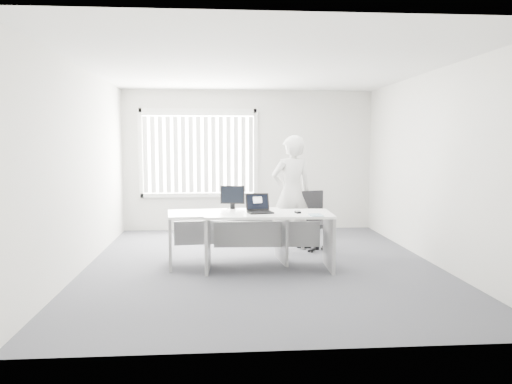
{
  "coord_description": "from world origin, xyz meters",
  "views": [
    {
      "loc": [
        -0.63,
        -7.05,
        1.76
      ],
      "look_at": [
        -0.07,
        0.15,
        1.04
      ],
      "focal_mm": 35.0,
      "sensor_mm": 36.0,
      "label": 1
    }
  ],
  "objects": [
    {
      "name": "wall_right",
      "position": [
        2.5,
        0.0,
        1.4
      ],
      "size": [
        0.02,
        6.0,
        2.8
      ],
      "primitive_type": "cube",
      "color": "silver",
      "rests_on": "ground"
    },
    {
      "name": "office_chair",
      "position": [
        0.99,
        0.98,
        0.3
      ],
      "size": [
        0.7,
        0.7,
        0.96
      ],
      "rotation": [
        0.0,
        0.0,
        0.34
      ],
      "color": "black",
      "rests_on": "ground"
    },
    {
      "name": "monitor",
      "position": [
        -0.41,
        0.33,
        0.94
      ],
      "size": [
        0.38,
        0.17,
        0.36
      ],
      "primitive_type": null,
      "rotation": [
        0.0,
        0.0,
        -0.19
      ],
      "color": "black",
      "rests_on": "desk_far"
    },
    {
      "name": "person",
      "position": [
        0.58,
        1.02,
        0.94
      ],
      "size": [
        0.78,
        0.61,
        1.88
      ],
      "primitive_type": "imported",
      "rotation": [
        0.0,
        0.0,
        3.39
      ],
      "color": "silver",
      "rests_on": "ground"
    },
    {
      "name": "wall_back",
      "position": [
        0.0,
        3.0,
        1.4
      ],
      "size": [
        5.0,
        0.02,
        2.8
      ],
      "primitive_type": "cube",
      "color": "silver",
      "rests_on": "ground"
    },
    {
      "name": "desk_far",
      "position": [
        -0.5,
        0.1,
        0.55
      ],
      "size": [
        1.74,
        0.95,
        0.76
      ],
      "rotation": [
        0.0,
        0.0,
        0.1
      ],
      "color": "white",
      "rests_on": "ground"
    },
    {
      "name": "ceiling",
      "position": [
        0.0,
        0.0,
        2.8
      ],
      "size": [
        5.0,
        6.0,
        0.02
      ],
      "primitive_type": "cube",
      "color": "silver",
      "rests_on": "wall_back"
    },
    {
      "name": "ground",
      "position": [
        0.0,
        0.0,
        0.0
      ],
      "size": [
        6.0,
        6.0,
        0.0
      ],
      "primitive_type": "plane",
      "color": "#505158",
      "rests_on": "ground"
    },
    {
      "name": "paper_sheet",
      "position": [
        0.49,
        -0.4,
        0.79
      ],
      "size": [
        0.33,
        0.26,
        0.0
      ],
      "primitive_type": "cube",
      "rotation": [
        0.0,
        0.0,
        0.16
      ],
      "color": "white",
      "rests_on": "desk_near"
    },
    {
      "name": "wall_front",
      "position": [
        0.0,
        -3.0,
        1.4
      ],
      "size": [
        5.0,
        0.02,
        2.8
      ],
      "primitive_type": "cube",
      "color": "silver",
      "rests_on": "ground"
    },
    {
      "name": "wall_left",
      "position": [
        -2.5,
        0.0,
        1.4
      ],
      "size": [
        0.02,
        6.0,
        2.8
      ],
      "primitive_type": "cube",
      "color": "silver",
      "rests_on": "ground"
    },
    {
      "name": "blinds",
      "position": [
        -1.0,
        2.9,
        1.52
      ],
      "size": [
        2.2,
        0.1,
        1.5
      ],
      "primitive_type": null,
      "color": "white",
      "rests_on": "wall_back"
    },
    {
      "name": "laptop",
      "position": [
        -0.04,
        -0.27,
        0.92
      ],
      "size": [
        0.39,
        0.36,
        0.26
      ],
      "primitive_type": null,
      "rotation": [
        0.0,
        0.0,
        0.19
      ],
      "color": "black",
      "rests_on": "desk_near"
    },
    {
      "name": "desk_near",
      "position": [
        0.07,
        -0.25,
        0.57
      ],
      "size": [
        1.77,
        0.88,
        0.79
      ],
      "rotation": [
        0.0,
        0.0,
        -0.04
      ],
      "color": "white",
      "rests_on": "ground"
    },
    {
      "name": "keyboard",
      "position": [
        -0.42,
        -0.09,
        0.77
      ],
      "size": [
        0.47,
        0.32,
        0.02
      ],
      "primitive_type": "cube",
      "rotation": [
        0.0,
        0.0,
        0.43
      ],
      "color": "black",
      "rests_on": "desk_far"
    },
    {
      "name": "window",
      "position": [
        -1.0,
        2.96,
        1.55
      ],
      "size": [
        2.32,
        0.06,
        1.76
      ],
      "primitive_type": "cube",
      "color": "silver",
      "rests_on": "wall_back"
    },
    {
      "name": "mouse",
      "position": [
        0.47,
        -0.33,
        0.81
      ],
      "size": [
        0.08,
        0.11,
        0.04
      ],
      "primitive_type": null,
      "rotation": [
        0.0,
        0.0,
        0.24
      ],
      "color": "#B7B7BA",
      "rests_on": "paper_sheet"
    },
    {
      "name": "booklet",
      "position": [
        0.68,
        -0.54,
        0.8
      ],
      "size": [
        0.18,
        0.24,
        0.01
      ],
      "primitive_type": "cube",
      "rotation": [
        0.0,
        0.0,
        0.05
      ],
      "color": "white",
      "rests_on": "desk_near"
    }
  ]
}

